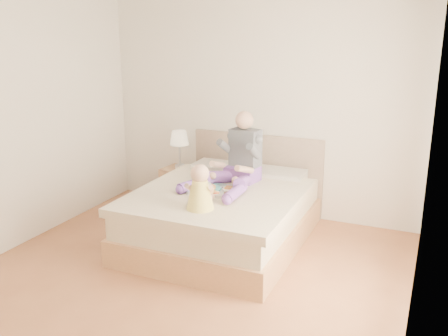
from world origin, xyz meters
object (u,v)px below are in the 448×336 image
at_px(bed, 226,212).
at_px(nightstand, 180,187).
at_px(adult, 237,163).
at_px(baby, 200,191).
at_px(tray, 216,189).

distance_m(bed, nightstand, 1.27).
bearing_deg(nightstand, adult, -22.40).
height_order(bed, nightstand, bed).
xyz_separation_m(nightstand, adult, (1.06, -0.60, 0.60)).
bearing_deg(baby, nightstand, 114.67).
xyz_separation_m(tray, baby, (0.08, -0.52, 0.15)).
bearing_deg(bed, tray, -99.68).
xyz_separation_m(nightstand, baby, (1.04, -1.48, 0.54)).
height_order(nightstand, baby, baby).
height_order(bed, baby, baby).
bearing_deg(nightstand, bed, -30.51).
relative_size(nightstand, tray, 0.94).
distance_m(bed, tray, 0.38).
bearing_deg(bed, adult, 70.81).
bearing_deg(adult, nightstand, 160.40).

